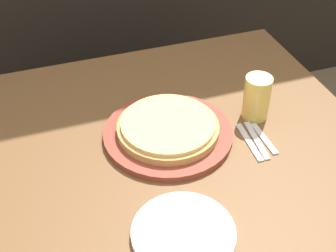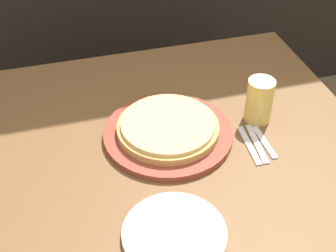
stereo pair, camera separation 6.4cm
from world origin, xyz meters
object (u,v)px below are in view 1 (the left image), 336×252
object	(u,v)px
beer_glass	(257,96)
dinner_knife	(257,140)
spoon	(264,138)
dinner_plate	(183,233)
fork	(249,142)
pizza_on_board	(168,130)

from	to	relation	value
beer_glass	dinner_knife	size ratio (longest dim) A/B	0.82
spoon	dinner_plate	bearing A→B (deg)	-144.28
fork	dinner_knife	size ratio (longest dim) A/B	1.00
pizza_on_board	fork	bearing A→B (deg)	-25.90
dinner_plate	fork	bearing A→B (deg)	39.91
dinner_plate	spoon	size ratio (longest dim) A/B	1.73
pizza_on_board	spoon	size ratio (longest dim) A/B	2.66
beer_glass	spoon	bearing A→B (deg)	-102.13
dinner_plate	dinner_knife	distance (m)	0.42
dinner_knife	pizza_on_board	bearing A→B (deg)	156.43
pizza_on_board	spoon	xyz separation A→B (m)	(0.27, -0.11, -0.02)
dinner_plate	beer_glass	bearing A→B (deg)	44.15
dinner_plate	dinner_knife	bearing A→B (deg)	37.71
fork	spoon	bearing A→B (deg)	0.00
dinner_knife	dinner_plate	bearing A→B (deg)	-142.29
fork	dinner_knife	bearing A→B (deg)	0.00
beer_glass	fork	distance (m)	0.16
fork	spoon	distance (m)	0.05
pizza_on_board	dinner_knife	xyz separation A→B (m)	(0.25, -0.11, -0.02)
dinner_plate	spoon	bearing A→B (deg)	35.72
spoon	dinner_knife	bearing A→B (deg)	-180.00
pizza_on_board	beer_glass	bearing A→B (deg)	1.18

